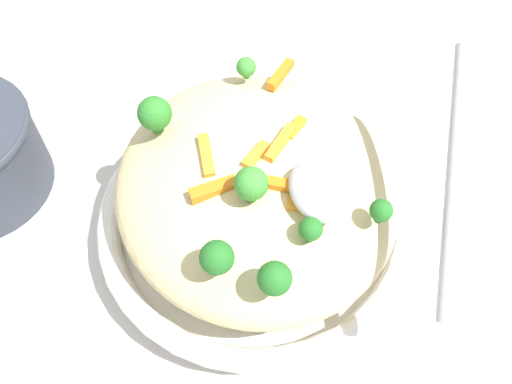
% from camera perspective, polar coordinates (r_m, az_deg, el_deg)
% --- Properties ---
extents(ground_plane, '(2.40, 2.40, 0.00)m').
position_cam_1_polar(ground_plane, '(0.53, -0.00, -4.45)').
color(ground_plane, beige).
extents(serving_bowl, '(0.29, 0.29, 0.05)m').
position_cam_1_polar(serving_bowl, '(0.51, -0.00, -3.05)').
color(serving_bowl, white).
rests_on(serving_bowl, ground_plane).
extents(pasta_mound, '(0.25, 0.24, 0.08)m').
position_cam_1_polar(pasta_mound, '(0.46, -0.00, 0.57)').
color(pasta_mound, '#DBC689').
rests_on(pasta_mound, serving_bowl).
extents(carrot_piece_0, '(0.03, 0.03, 0.01)m').
position_cam_1_polar(carrot_piece_0, '(0.44, 2.53, 5.11)').
color(carrot_piece_0, orange).
rests_on(carrot_piece_0, pasta_mound).
extents(carrot_piece_1, '(0.02, 0.02, 0.01)m').
position_cam_1_polar(carrot_piece_1, '(0.45, 4.07, 6.57)').
color(carrot_piece_1, orange).
rests_on(carrot_piece_1, pasta_mound).
extents(carrot_piece_2, '(0.02, 0.03, 0.01)m').
position_cam_1_polar(carrot_piece_2, '(0.43, -0.03, 3.90)').
color(carrot_piece_2, orange).
rests_on(carrot_piece_2, pasta_mound).
extents(carrot_piece_3, '(0.03, 0.03, 0.01)m').
position_cam_1_polar(carrot_piece_3, '(0.50, 2.56, 12.07)').
color(carrot_piece_3, orange).
rests_on(carrot_piece_3, pasta_mound).
extents(carrot_piece_4, '(0.02, 0.03, 0.01)m').
position_cam_1_polar(carrot_piece_4, '(0.41, 2.62, 0.78)').
color(carrot_piece_4, orange).
rests_on(carrot_piece_4, pasta_mound).
extents(carrot_piece_5, '(0.02, 0.03, 0.01)m').
position_cam_1_polar(carrot_piece_5, '(0.41, 5.30, -1.35)').
color(carrot_piece_5, orange).
rests_on(carrot_piece_5, pasta_mound).
extents(carrot_piece_6, '(0.01, 0.04, 0.01)m').
position_cam_1_polar(carrot_piece_6, '(0.41, -4.43, 0.29)').
color(carrot_piece_6, orange).
rests_on(carrot_piece_6, pasta_mound).
extents(carrot_piece_7, '(0.04, 0.01, 0.01)m').
position_cam_1_polar(carrot_piece_7, '(0.43, -5.17, 3.81)').
color(carrot_piece_7, orange).
rests_on(carrot_piece_7, pasta_mound).
extents(broccoli_floret_0, '(0.02, 0.02, 0.03)m').
position_cam_1_polar(broccoli_floret_0, '(0.37, -4.07, -6.83)').
color(broccoli_floret_0, '#205B1C').
rests_on(broccoli_floret_0, pasta_mound).
extents(broccoli_floret_1, '(0.02, 0.02, 0.02)m').
position_cam_1_polar(broccoli_floret_1, '(0.39, 5.67, -3.88)').
color(broccoli_floret_1, '#205B1C').
rests_on(broccoli_floret_1, pasta_mound).
extents(broccoli_floret_2, '(0.02, 0.02, 0.02)m').
position_cam_1_polar(broccoli_floret_2, '(0.41, 12.84, -1.92)').
color(broccoli_floret_2, '#205B1C').
rests_on(broccoli_floret_2, pasta_mound).
extents(broccoli_floret_3, '(0.03, 0.03, 0.03)m').
position_cam_1_polar(broccoli_floret_3, '(0.39, -0.51, 0.82)').
color(broccoli_floret_3, '#377928').
rests_on(broccoli_floret_3, pasta_mound).
extents(broccoli_floret_4, '(0.02, 0.02, 0.03)m').
position_cam_1_polar(broccoli_floret_4, '(0.37, 1.94, -8.98)').
color(broccoli_floret_4, '#205B1C').
rests_on(broccoli_floret_4, pasta_mound).
extents(broccoli_floret_5, '(0.03, 0.03, 0.03)m').
position_cam_1_polar(broccoli_floret_5, '(0.45, -10.46, 7.95)').
color(broccoli_floret_5, '#296820').
rests_on(broccoli_floret_5, pasta_mound).
extents(broccoli_floret_6, '(0.02, 0.02, 0.02)m').
position_cam_1_polar(broccoli_floret_6, '(0.49, -1.04, 12.80)').
color(broccoli_floret_6, '#377928').
rests_on(broccoli_floret_6, pasta_mound).
extents(serving_spoon, '(0.17, 0.14, 0.09)m').
position_cam_1_polar(serving_spoon, '(0.39, 11.71, 0.64)').
color(serving_spoon, '#B7B7BC').
rests_on(serving_spoon, pasta_mound).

